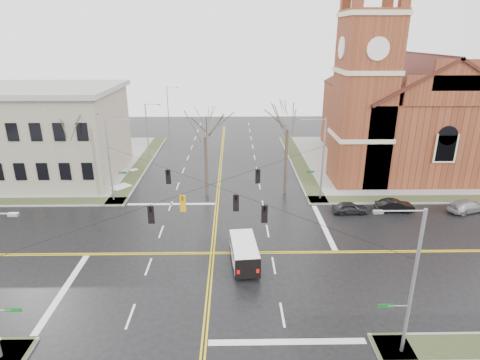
{
  "coord_description": "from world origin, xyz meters",
  "views": [
    {
      "loc": [
        1.84,
        -29.75,
        17.39
      ],
      "look_at": [
        2.44,
        6.0,
        4.39
      ],
      "focal_mm": 30.0,
      "sensor_mm": 36.0,
      "label": 1
    }
  ],
  "objects_px": {
    "streetlight_north_a": "(148,129)",
    "tree_nw_near": "(205,133)",
    "tree_ne": "(287,125)",
    "signal_pole_se": "(410,280)",
    "parked_car_a": "(350,208)",
    "church": "(401,104)",
    "streetlight_north_b": "(169,106)",
    "signal_pole_nw": "(111,158)",
    "signal_pole_ne": "(321,157)",
    "tree_nw_far": "(77,129)",
    "parked_car_b": "(395,206)",
    "cargo_van": "(244,251)",
    "parked_car_c": "(467,206)"
  },
  "relations": [
    {
      "from": "signal_pole_nw",
      "to": "church",
      "type": "bearing_deg",
      "value": 20.21
    },
    {
      "from": "streetlight_north_a",
      "to": "tree_ne",
      "type": "relative_size",
      "value": 0.72
    },
    {
      "from": "signal_pole_se",
      "to": "tree_ne",
      "type": "bearing_deg",
      "value": 98.03
    },
    {
      "from": "signal_pole_nw",
      "to": "parked_car_a",
      "type": "xyz_separation_m",
      "value": [
        25.11,
        -3.68,
        -4.34
      ]
    },
    {
      "from": "signal_pole_nw",
      "to": "tree_nw_near",
      "type": "bearing_deg",
      "value": 9.14
    },
    {
      "from": "streetlight_north_a",
      "to": "streetlight_north_b",
      "type": "height_order",
      "value": "same"
    },
    {
      "from": "signal_pole_ne",
      "to": "parked_car_a",
      "type": "distance_m",
      "value": 6.2
    },
    {
      "from": "church",
      "to": "signal_pole_se",
      "type": "xyz_separation_m",
      "value": [
        -13.44,
        -36.28,
        -3.48
      ]
    },
    {
      "from": "tree_nw_far",
      "to": "church",
      "type": "bearing_deg",
      "value": 15.13
    },
    {
      "from": "parked_car_a",
      "to": "parked_car_b",
      "type": "distance_m",
      "value": 4.82
    },
    {
      "from": "church",
      "to": "cargo_van",
      "type": "bearing_deg",
      "value": -130.03
    },
    {
      "from": "signal_pole_ne",
      "to": "tree_nw_far",
      "type": "distance_m",
      "value": 26.98
    },
    {
      "from": "church",
      "to": "tree_nw_far",
      "type": "bearing_deg",
      "value": -164.87
    },
    {
      "from": "tree_nw_far",
      "to": "streetlight_north_b",
      "type": "bearing_deg",
      "value": 82.04
    },
    {
      "from": "signal_pole_se",
      "to": "tree_nw_near",
      "type": "xyz_separation_m",
      "value": [
        -12.56,
        24.62,
        2.35
      ]
    },
    {
      "from": "cargo_van",
      "to": "parked_car_a",
      "type": "xyz_separation_m",
      "value": [
        11.17,
        9.4,
        -0.52
      ]
    },
    {
      "from": "streetlight_north_a",
      "to": "tree_nw_near",
      "type": "height_order",
      "value": "tree_nw_near"
    },
    {
      "from": "signal_pole_nw",
      "to": "signal_pole_se",
      "type": "height_order",
      "value": "same"
    },
    {
      "from": "parked_car_c",
      "to": "tree_nw_near",
      "type": "distance_m",
      "value": 28.62
    },
    {
      "from": "streetlight_north_b",
      "to": "parked_car_b",
      "type": "height_order",
      "value": "streetlight_north_b"
    },
    {
      "from": "signal_pole_nw",
      "to": "streetlight_north_a",
      "type": "bearing_deg",
      "value": 87.68
    },
    {
      "from": "parked_car_c",
      "to": "parked_car_a",
      "type": "bearing_deg",
      "value": 71.92
    },
    {
      "from": "church",
      "to": "streetlight_north_b",
      "type": "distance_m",
      "value": 42.53
    },
    {
      "from": "tree_nw_near",
      "to": "tree_ne",
      "type": "bearing_deg",
      "value": 2.87
    },
    {
      "from": "parked_car_b",
      "to": "parked_car_c",
      "type": "relative_size",
      "value": 0.89
    },
    {
      "from": "signal_pole_se",
      "to": "parked_car_a",
      "type": "relative_size",
      "value": 2.51
    },
    {
      "from": "signal_pole_se",
      "to": "tree_nw_far",
      "type": "bearing_deg",
      "value": 136.45
    },
    {
      "from": "signal_pole_nw",
      "to": "cargo_van",
      "type": "height_order",
      "value": "signal_pole_nw"
    },
    {
      "from": "church",
      "to": "parked_car_c",
      "type": "height_order",
      "value": "church"
    },
    {
      "from": "church",
      "to": "signal_pole_ne",
      "type": "height_order",
      "value": "church"
    },
    {
      "from": "parked_car_b",
      "to": "tree_ne",
      "type": "distance_m",
      "value": 14.14
    },
    {
      "from": "church",
      "to": "tree_nw_near",
      "type": "height_order",
      "value": "church"
    },
    {
      "from": "signal_pole_se",
      "to": "tree_nw_near",
      "type": "bearing_deg",
      "value": 117.02
    },
    {
      "from": "signal_pole_ne",
      "to": "tree_nw_far",
      "type": "height_order",
      "value": "tree_nw_far"
    },
    {
      "from": "signal_pole_ne",
      "to": "tree_ne",
      "type": "xyz_separation_m",
      "value": [
        -3.54,
        2.08,
        3.04
      ]
    },
    {
      "from": "signal_pole_nw",
      "to": "cargo_van",
      "type": "bearing_deg",
      "value": -43.19
    },
    {
      "from": "cargo_van",
      "to": "tree_ne",
      "type": "xyz_separation_m",
      "value": [
        5.17,
        15.16,
        6.87
      ]
    },
    {
      "from": "streetlight_north_b",
      "to": "tree_nw_near",
      "type": "height_order",
      "value": "tree_nw_near"
    },
    {
      "from": "signal_pole_ne",
      "to": "signal_pole_se",
      "type": "xyz_separation_m",
      "value": [
        0.0,
        -23.0,
        0.0
      ]
    },
    {
      "from": "streetlight_north_a",
      "to": "parked_car_b",
      "type": "relative_size",
      "value": 2.06
    },
    {
      "from": "signal_pole_nw",
      "to": "tree_nw_far",
      "type": "bearing_deg",
      "value": 149.45
    },
    {
      "from": "signal_pole_se",
      "to": "streetlight_north_a",
      "type": "relative_size",
      "value": 1.12
    },
    {
      "from": "signal_pole_se",
      "to": "parked_car_b",
      "type": "xyz_separation_m",
      "value": [
        7.28,
        19.7,
        -4.31
      ]
    },
    {
      "from": "streetlight_north_a",
      "to": "parked_car_a",
      "type": "relative_size",
      "value": 2.24
    },
    {
      "from": "church",
      "to": "streetlight_north_a",
      "type": "relative_size",
      "value": 3.44
    },
    {
      "from": "parked_car_b",
      "to": "parked_car_c",
      "type": "bearing_deg",
      "value": -90.68
    },
    {
      "from": "signal_pole_se",
      "to": "tree_nw_far",
      "type": "relative_size",
      "value": 0.86
    },
    {
      "from": "church",
      "to": "parked_car_c",
      "type": "distance_m",
      "value": 18.51
    },
    {
      "from": "streetlight_north_b",
      "to": "cargo_van",
      "type": "height_order",
      "value": "streetlight_north_b"
    },
    {
      "from": "church",
      "to": "signal_pole_se",
      "type": "relative_size",
      "value": 3.06
    }
  ]
}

